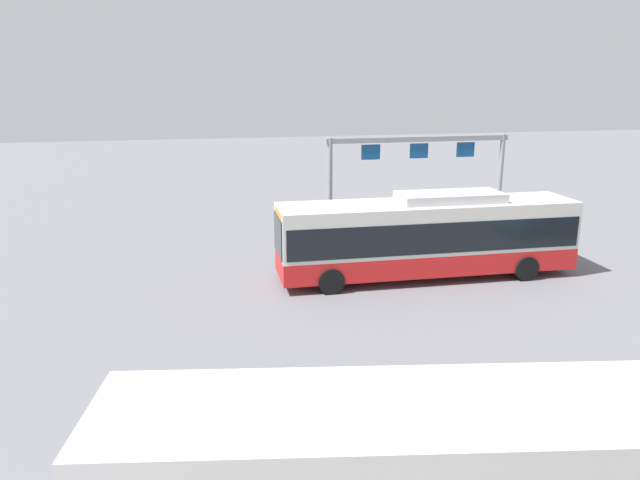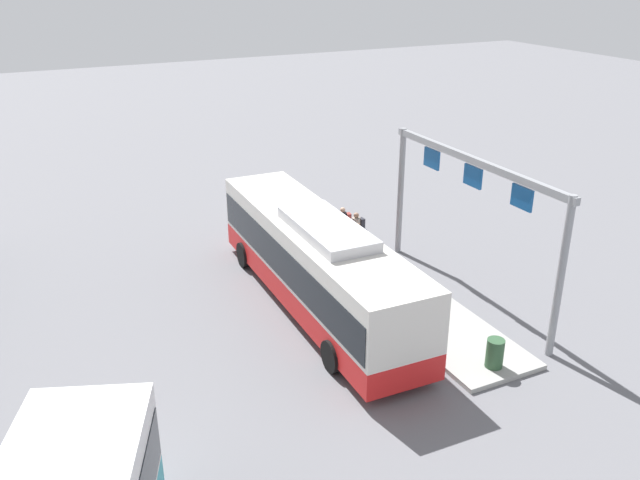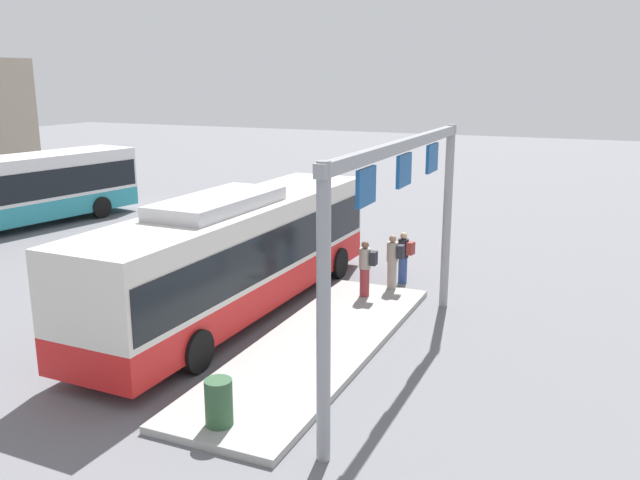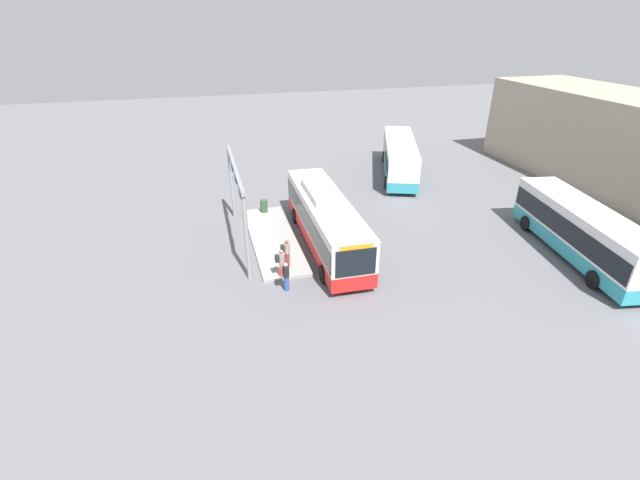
{
  "view_description": "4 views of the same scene",
  "coord_description": "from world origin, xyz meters",
  "px_view_note": "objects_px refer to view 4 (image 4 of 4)",
  "views": [
    {
      "loc": [
        9.16,
        21.66,
        7.87
      ],
      "look_at": [
        4.16,
        -1.07,
        1.51
      ],
      "focal_mm": 33.46,
      "sensor_mm": 36.0,
      "label": 1
    },
    {
      "loc": [
        -18.62,
        8.94,
        11.33
      ],
      "look_at": [
        1.34,
        -0.82,
        1.87
      ],
      "focal_mm": 37.52,
      "sensor_mm": 36.0,
      "label": 2
    },
    {
      "loc": [
        -15.44,
        -9.26,
        6.49
      ],
      "look_at": [
        3.93,
        -0.73,
        1.27
      ],
      "focal_mm": 37.54,
      "sensor_mm": 36.0,
      "label": 3
    },
    {
      "loc": [
        23.94,
        -6.85,
        13.13
      ],
      "look_at": [
        2.54,
        -1.04,
        1.73
      ],
      "focal_mm": 24.82,
      "sensor_mm": 36.0,
      "label": 4
    }
  ],
  "objects_px": {
    "bus_background_left": "(400,156)",
    "trash_bin": "(264,206)",
    "person_boarding": "(286,276)",
    "bus_background_right": "(583,230)",
    "person_waiting_near": "(287,252)",
    "person_waiting_mid": "(281,263)",
    "bus_main": "(325,219)"
  },
  "relations": [
    {
      "from": "person_boarding",
      "to": "bus_background_right",
      "type": "bearing_deg",
      "value": 7.98
    },
    {
      "from": "bus_background_left",
      "to": "person_waiting_near",
      "type": "distance_m",
      "value": 18.98
    },
    {
      "from": "bus_background_left",
      "to": "person_waiting_mid",
      "type": "height_order",
      "value": "bus_background_left"
    },
    {
      "from": "bus_main",
      "to": "person_waiting_near",
      "type": "xyz_separation_m",
      "value": [
        2.27,
        -2.93,
        -0.76
      ]
    },
    {
      "from": "bus_background_left",
      "to": "trash_bin",
      "type": "bearing_deg",
      "value": 134.02
    },
    {
      "from": "person_boarding",
      "to": "trash_bin",
      "type": "bearing_deg",
      "value": 98.64
    },
    {
      "from": "person_waiting_near",
      "to": "bus_background_left",
      "type": "bearing_deg",
      "value": 45.2
    },
    {
      "from": "bus_background_left",
      "to": "person_waiting_mid",
      "type": "distance_m",
      "value": 20.09
    },
    {
      "from": "person_boarding",
      "to": "person_waiting_near",
      "type": "height_order",
      "value": "person_waiting_near"
    },
    {
      "from": "bus_background_right",
      "to": "person_waiting_mid",
      "type": "height_order",
      "value": "bus_background_right"
    },
    {
      "from": "person_waiting_near",
      "to": "trash_bin",
      "type": "height_order",
      "value": "person_waiting_near"
    },
    {
      "from": "person_boarding",
      "to": "person_waiting_near",
      "type": "xyz_separation_m",
      "value": [
        -2.19,
        0.5,
        0.16
      ]
    },
    {
      "from": "bus_background_right",
      "to": "person_waiting_mid",
      "type": "xyz_separation_m",
      "value": [
        -2.09,
        -17.67,
        -0.73
      ]
    },
    {
      "from": "bus_background_right",
      "to": "person_boarding",
      "type": "distance_m",
      "value": 17.71
    },
    {
      "from": "bus_main",
      "to": "bus_background_right",
      "type": "distance_m",
      "value": 15.22
    },
    {
      "from": "person_boarding",
      "to": "person_waiting_mid",
      "type": "relative_size",
      "value": 1.0
    },
    {
      "from": "person_waiting_mid",
      "to": "trash_bin",
      "type": "relative_size",
      "value": 1.86
    },
    {
      "from": "person_boarding",
      "to": "trash_bin",
      "type": "distance_m",
      "value": 10.34
    },
    {
      "from": "person_waiting_near",
      "to": "person_waiting_mid",
      "type": "relative_size",
      "value": 1.0
    },
    {
      "from": "bus_background_right",
      "to": "trash_bin",
      "type": "xyz_separation_m",
      "value": [
        -11.26,
        -17.24,
        -1.17
      ]
    },
    {
      "from": "bus_main",
      "to": "bus_background_left",
      "type": "bearing_deg",
      "value": 139.63
    },
    {
      "from": "person_boarding",
      "to": "person_waiting_near",
      "type": "relative_size",
      "value": 1.0
    },
    {
      "from": "person_boarding",
      "to": "trash_bin",
      "type": "relative_size",
      "value": 1.86
    },
    {
      "from": "bus_main",
      "to": "trash_bin",
      "type": "height_order",
      "value": "bus_main"
    },
    {
      "from": "bus_background_left",
      "to": "person_boarding",
      "type": "relative_size",
      "value": 6.93
    },
    {
      "from": "bus_background_right",
      "to": "person_boarding",
      "type": "xyz_separation_m",
      "value": [
        -0.94,
        -17.67,
        -0.89
      ]
    },
    {
      "from": "trash_bin",
      "to": "bus_main",
      "type": "bearing_deg",
      "value": 27.14
    },
    {
      "from": "person_boarding",
      "to": "person_waiting_mid",
      "type": "bearing_deg",
      "value": 101.27
    },
    {
      "from": "person_boarding",
      "to": "person_waiting_near",
      "type": "bearing_deg",
      "value": 88.19
    },
    {
      "from": "bus_main",
      "to": "person_waiting_mid",
      "type": "relative_size",
      "value": 7.23
    },
    {
      "from": "person_waiting_near",
      "to": "trash_bin",
      "type": "distance_m",
      "value": 8.14
    },
    {
      "from": "bus_background_left",
      "to": "person_waiting_mid",
      "type": "xyz_separation_m",
      "value": [
        14.77,
        -13.6,
        -0.73
      ]
    }
  ]
}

